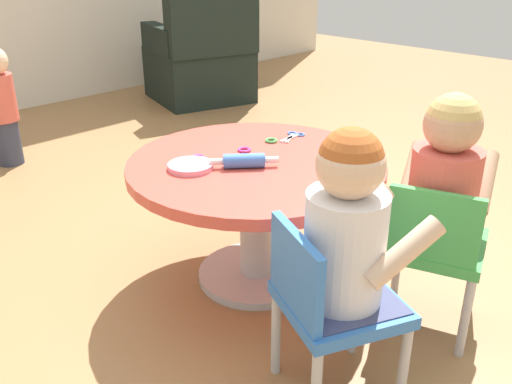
# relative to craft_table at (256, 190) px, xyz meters

# --- Properties ---
(ground_plane) EXTENTS (10.00, 10.00, 0.00)m
(ground_plane) POSITION_rel_craft_table_xyz_m (0.00, 0.00, -0.37)
(ground_plane) COLOR #9E7247
(craft_table) EXTENTS (0.91, 0.91, 0.48)m
(craft_table) POSITION_rel_craft_table_xyz_m (0.00, 0.00, 0.00)
(craft_table) COLOR silver
(craft_table) RESTS_ON ground
(child_chair_left) EXTENTS (0.40, 0.40, 0.54)m
(child_chair_left) POSITION_rel_craft_table_xyz_m (-0.30, -0.56, -0.06)
(child_chair_left) COLOR #B7B7BC
(child_chair_left) RESTS_ON ground
(seated_child_left) EXTENTS (0.43, 0.39, 0.51)m
(seated_child_left) POSITION_rel_craft_table_xyz_m (-0.26, -0.58, 0.16)
(seated_child_left) COLOR #3F4772
(seated_child_left) RESTS_ON ground
(child_chair_right) EXTENTS (0.38, 0.38, 0.54)m
(child_chair_right) POSITION_rel_craft_table_xyz_m (0.18, -0.61, -0.06)
(child_chair_right) COLOR #B7B7BC
(child_chair_right) RESTS_ON ground
(seated_child_right) EXTENTS (0.42, 0.37, 0.51)m
(seated_child_right) POSITION_rel_craft_table_xyz_m (0.21, -0.60, 0.16)
(seated_child_right) COLOR #3F4772
(seated_child_right) RESTS_ON ground
(armchair_dark) EXTENTS (0.88, 0.89, 0.85)m
(armchair_dark) POSITION_rel_craft_table_xyz_m (1.57, 2.15, -0.06)
(armchair_dark) COLOR black
(armchair_dark) RESTS_ON ground
(toddler_standing) EXTENTS (0.17, 0.17, 0.67)m
(toddler_standing) POSITION_rel_craft_table_xyz_m (-0.14, 1.86, -0.01)
(toddler_standing) COLOR #33384C
(toddler_standing) RESTS_ON ground
(rolling_pin) EXTENTS (0.19, 0.17, 0.05)m
(rolling_pin) POSITION_rel_craft_table_xyz_m (-0.07, -0.02, 0.14)
(rolling_pin) COLOR #3F72CC
(rolling_pin) RESTS_ON craft_table
(craft_scissors) EXTENTS (0.14, 0.09, 0.01)m
(craft_scissors) POSITION_rel_craft_table_xyz_m (0.29, 0.08, 0.11)
(craft_scissors) COLOR silver
(craft_scissors) RESTS_ON craft_table
(playdough_blob_0) EXTENTS (0.15, 0.15, 0.02)m
(playdough_blob_0) POSITION_rel_craft_table_xyz_m (-0.21, 0.11, 0.12)
(playdough_blob_0) COLOR pink
(playdough_blob_0) RESTS_ON craft_table
(cookie_cutter_0) EXTENTS (0.05, 0.05, 0.01)m
(cookie_cutter_0) POSITION_rel_craft_table_xyz_m (0.19, 0.10, 0.12)
(cookie_cutter_0) COLOR #4CB259
(cookie_cutter_0) RESTS_ON craft_table
(cookie_cutter_1) EXTENTS (0.05, 0.05, 0.01)m
(cookie_cutter_1) POSITION_rel_craft_table_xyz_m (-0.13, 0.16, 0.12)
(cookie_cutter_1) COLOR #D83FA5
(cookie_cutter_1) RESTS_ON craft_table
(cookie_cutter_2) EXTENTS (0.05, 0.05, 0.01)m
(cookie_cutter_2) POSITION_rel_craft_table_xyz_m (0.04, 0.10, 0.12)
(cookie_cutter_2) COLOR #D83FA5
(cookie_cutter_2) RESTS_ON craft_table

